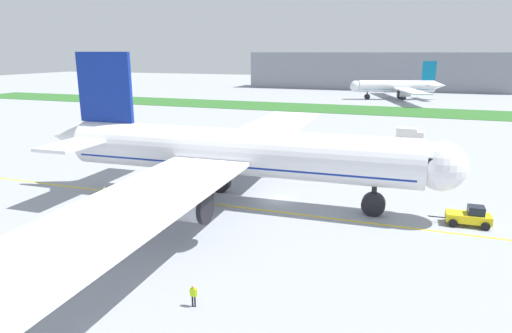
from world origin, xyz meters
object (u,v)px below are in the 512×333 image
at_px(pushback_tug, 470,216).
at_px(ground_crew_wingwalker_port, 104,191).
at_px(service_truck_catering_van, 410,134).
at_px(airliner_foreground, 231,153).
at_px(service_truck_fuel_bowser, 116,125).
at_px(ground_crew_marshaller_front, 193,294).
at_px(parked_airliner_far_left, 397,87).

xyz_separation_m(pushback_tug, ground_crew_wingwalker_port, (-42.99, -5.62, -0.05)).
height_order(ground_crew_wingwalker_port, service_truck_catering_van, service_truck_catering_van).
distance_m(airliner_foreground, ground_crew_wingwalker_port, 17.13).
bearing_deg(service_truck_fuel_bowser, airliner_foreground, -39.74).
distance_m(airliner_foreground, ground_crew_marshaller_front, 24.92).
bearing_deg(airliner_foreground, pushback_tug, 1.85).
bearing_deg(airliner_foreground, service_truck_catering_van, 67.46).
relative_size(service_truck_catering_van, parked_airliner_far_left, 0.10).
distance_m(service_truck_fuel_bowser, parked_airliner_far_left, 115.05).
bearing_deg(ground_crew_marshaller_front, ground_crew_wingwalker_port, 140.13).
distance_m(pushback_tug, parked_airliner_far_left, 136.43).
relative_size(pushback_tug, service_truck_catering_van, 1.11).
height_order(ground_crew_wingwalker_port, service_truck_fuel_bowser, service_truck_fuel_bowser).
xyz_separation_m(pushback_tug, service_truck_catering_van, (-7.22, 47.69, 0.47)).
distance_m(airliner_foreground, parked_airliner_far_left, 137.18).
bearing_deg(ground_crew_marshaller_front, airliner_foreground, 106.10).
bearing_deg(ground_crew_wingwalker_port, ground_crew_marshaller_front, -39.87).
height_order(pushback_tug, service_truck_fuel_bowser, service_truck_fuel_bowser).
xyz_separation_m(pushback_tug, ground_crew_marshaller_front, (-20.61, -24.31, 0.03)).
relative_size(airliner_foreground, parked_airliner_far_left, 1.50).
height_order(ground_crew_marshaller_front, service_truck_fuel_bowser, service_truck_fuel_bowser).
distance_m(ground_crew_wingwalker_port, parked_airliner_far_left, 144.25).
distance_m(airliner_foreground, pushback_tug, 27.87).
relative_size(ground_crew_marshaller_front, service_truck_catering_van, 0.30).
bearing_deg(service_truck_catering_van, ground_crew_wingwalker_port, -123.87).
distance_m(service_truck_catering_van, parked_airliner_far_left, 88.29).
bearing_deg(ground_crew_marshaller_front, service_truck_fuel_bowser, 130.39).
distance_m(service_truck_fuel_bowser, service_truck_catering_van, 66.09).
bearing_deg(pushback_tug, service_truck_catering_van, 98.60).
height_order(service_truck_fuel_bowser, service_truck_catering_van, service_truck_fuel_bowser).
relative_size(ground_crew_wingwalker_port, service_truck_fuel_bowser, 0.33).
xyz_separation_m(ground_crew_marshaller_front, service_truck_fuel_bowser, (-51.74, 60.82, 0.52)).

